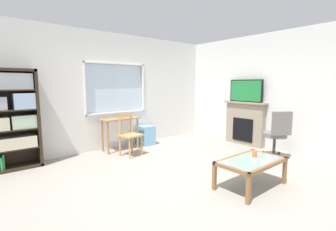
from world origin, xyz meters
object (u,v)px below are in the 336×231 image
object	(u,v)px
bookshelf	(10,116)
office_chair	(277,132)
fireplace	(245,123)
sippy_cup	(254,154)
wooden_chair	(130,134)
tv	(246,91)
desk_under_window	(120,125)
coffee_table	(251,163)
plastic_drawer_unit	(146,135)

from	to	relation	value
bookshelf	office_chair	size ratio (longest dim) A/B	1.82
fireplace	sippy_cup	world-z (taller)	fireplace
wooden_chair	tv	xyz separation A→B (m)	(2.75, -1.05, 0.91)
desk_under_window	coffee_table	xyz separation A→B (m)	(0.52, -3.09, -0.24)
fireplace	coffee_table	bearing A→B (deg)	-145.22
office_chair	coffee_table	xyz separation A→B (m)	(-1.69, -0.44, -0.19)
plastic_drawer_unit	tv	size ratio (longest dim) A/B	0.54
wooden_chair	coffee_table	xyz separation A→B (m)	(0.58, -2.57, -0.10)
office_chair	sippy_cup	xyz separation A→B (m)	(-1.51, -0.38, -0.09)
wooden_chair	plastic_drawer_unit	distance (m)	1.01
plastic_drawer_unit	office_chair	bearing A→B (deg)	-61.58
fireplace	office_chair	size ratio (longest dim) A/B	1.13
fireplace	office_chair	bearing A→B (deg)	-114.71
wooden_chair	fireplace	bearing A→B (deg)	-20.75
tv	sippy_cup	xyz separation A→B (m)	(-1.99, -1.47, -0.91)
plastic_drawer_unit	coffee_table	world-z (taller)	plastic_drawer_unit
desk_under_window	wooden_chair	bearing A→B (deg)	-96.00
coffee_table	plastic_drawer_unit	bearing A→B (deg)	85.78
wooden_chair	plastic_drawer_unit	world-z (taller)	wooden_chair
wooden_chair	fireplace	xyz separation A→B (m)	(2.77, -1.05, 0.09)
plastic_drawer_unit	office_chair	world-z (taller)	office_chair
desk_under_window	office_chair	size ratio (longest dim) A/B	0.87
bookshelf	fireplace	size ratio (longest dim) A/B	1.61
tv	office_chair	bearing A→B (deg)	-113.91
office_chair	sippy_cup	size ratio (longest dim) A/B	11.11
wooden_chair	office_chair	xyz separation A→B (m)	(2.27, -2.14, 0.09)
tv	wooden_chair	bearing A→B (deg)	159.12
desk_under_window	sippy_cup	xyz separation A→B (m)	(0.71, -3.03, -0.14)
sippy_cup	fireplace	bearing A→B (deg)	36.10
desk_under_window	office_chair	world-z (taller)	office_chair
bookshelf	office_chair	world-z (taller)	bookshelf
plastic_drawer_unit	sippy_cup	world-z (taller)	sippy_cup
wooden_chair	plastic_drawer_unit	bearing A→B (deg)	34.91
bookshelf	tv	world-z (taller)	bookshelf
coffee_table	sippy_cup	world-z (taller)	sippy_cup
office_chair	coffee_table	world-z (taller)	office_chair
coffee_table	desk_under_window	bearing A→B (deg)	99.62
tv	sippy_cup	world-z (taller)	tv
office_chair	wooden_chair	bearing A→B (deg)	136.75
tv	coffee_table	bearing A→B (deg)	-145.00
office_chair	coffee_table	bearing A→B (deg)	-165.54
fireplace	bookshelf	bearing A→B (deg)	160.96
wooden_chair	bookshelf	bearing A→B (deg)	163.31
bookshelf	sippy_cup	distance (m)	4.25
bookshelf	plastic_drawer_unit	size ratio (longest dim) A/B	3.76
wooden_chair	fireplace	world-z (taller)	fireplace
office_chair	plastic_drawer_unit	bearing A→B (deg)	118.42
coffee_table	tv	bearing A→B (deg)	35.00
bookshelf	desk_under_window	world-z (taller)	bookshelf
desk_under_window	plastic_drawer_unit	distance (m)	0.84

